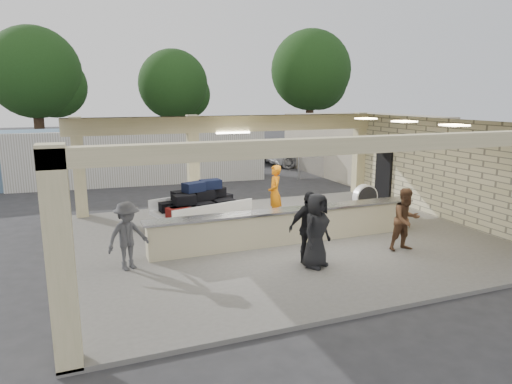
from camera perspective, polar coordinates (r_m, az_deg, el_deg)
name	(u,v)px	position (r m, az deg, el deg)	size (l,w,h in m)	color
ground	(281,240)	(13.70, 3.20, -6.06)	(120.00, 120.00, 0.00)	#2C2C2F
pavilion	(279,191)	(14.02, 2.94, 0.07)	(12.01, 10.00, 3.55)	#605D59
baggage_counter	(289,226)	(13.09, 4.13, -4.23)	(8.20, 0.58, 0.98)	beige
luggage_cart	(199,205)	(14.11, -7.12, -1.56)	(3.03, 2.31, 1.57)	white
drum_fan	(365,197)	(16.99, 13.47, -0.64)	(0.90, 0.50, 1.00)	white
baggage_handler	(275,193)	(15.26, 2.37, -0.13)	(0.69, 0.38, 1.88)	orange
passenger_a	(406,220)	(12.94, 18.23, -3.29)	(0.83, 0.37, 1.72)	brown
passenger_b	(308,228)	(11.41, 6.55, -4.45)	(1.08, 0.39, 1.84)	black
passenger_c	(128,236)	(11.38, -15.75, -5.31)	(1.08, 0.38, 1.67)	#46464A
passenger_d	(316,230)	(11.20, 7.56, -4.78)	(0.90, 0.37, 1.84)	black
car_white_a	(307,154)	(28.74, 6.43, 4.79)	(2.38, 5.03, 1.44)	white
car_white_b	(389,150)	(31.35, 16.31, 5.05)	(1.80, 4.83, 1.53)	white
car_dark	(254,151)	(29.79, -0.22, 5.09)	(1.51, 4.27, 1.42)	black
container_white	(142,156)	(23.50, -14.11, 4.40)	(12.10, 2.42, 2.62)	white
fence	(395,154)	(26.73, 16.97, 4.54)	(12.06, 0.06, 2.03)	gray
tree_left	(40,76)	(36.13, -25.41, 12.91)	(6.60, 6.30, 9.00)	#382619
tree_mid	(177,87)	(38.81, -9.90, 12.77)	(6.00, 5.60, 8.00)	#382619
tree_right	(313,74)	(42.00, 7.13, 14.48)	(7.20, 7.00, 10.00)	#382619
adjacent_building	(362,144)	(26.59, 13.15, 5.90)	(6.00, 8.00, 3.20)	#B3A88F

